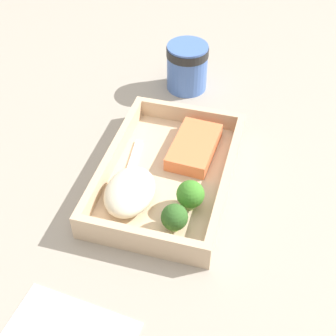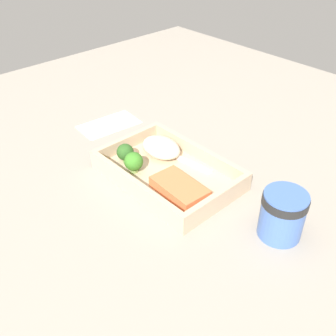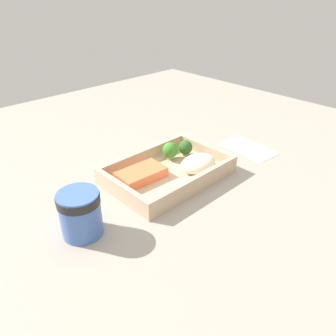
% 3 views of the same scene
% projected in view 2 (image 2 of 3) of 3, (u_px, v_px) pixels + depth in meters
% --- Properties ---
extents(ground_plane, '(1.60, 1.60, 0.02)m').
position_uv_depth(ground_plane, '(168.00, 182.00, 0.85)').
color(ground_plane, gray).
extents(takeout_tray, '(0.29, 0.19, 0.01)m').
position_uv_depth(takeout_tray, '(168.00, 176.00, 0.84)').
color(takeout_tray, '#CAAC8A').
rests_on(takeout_tray, ground_plane).
extents(tray_rim, '(0.29, 0.19, 0.03)m').
position_uv_depth(tray_rim, '(168.00, 168.00, 0.83)').
color(tray_rim, '#CAAC8A').
rests_on(tray_rim, takeout_tray).
extents(salmon_fillet, '(0.12, 0.07, 0.02)m').
position_uv_depth(salmon_fillet, '(179.00, 188.00, 0.78)').
color(salmon_fillet, '#F07645').
rests_on(salmon_fillet, takeout_tray).
extents(mashed_potatoes, '(0.10, 0.07, 0.04)m').
position_uv_depth(mashed_potatoes, '(161.00, 147.00, 0.89)').
color(mashed_potatoes, beige).
rests_on(mashed_potatoes, takeout_tray).
extents(broccoli_floret_1, '(0.04, 0.04, 0.05)m').
position_uv_depth(broccoli_floret_1, '(134.00, 162.00, 0.83)').
color(broccoli_floret_1, '#7D9F51').
rests_on(broccoli_floret_1, takeout_tray).
extents(broccoli_floret_2, '(0.04, 0.04, 0.04)m').
position_uv_depth(broccoli_floret_2, '(125.00, 152.00, 0.86)').
color(broccoli_floret_2, '#7EA451').
rests_on(broccoli_floret_2, takeout_tray).
extents(fork, '(0.16, 0.03, 0.00)m').
position_uv_depth(fork, '(178.00, 157.00, 0.88)').
color(fork, white).
rests_on(fork, takeout_tray).
extents(paper_cup, '(0.08, 0.08, 0.09)m').
position_uv_depth(paper_cup, '(283.00, 213.00, 0.68)').
color(paper_cup, '#456AB8').
rests_on(paper_cup, ground_plane).
extents(receipt_slip, '(0.10, 0.16, 0.00)m').
position_uv_depth(receipt_slip, '(109.00, 124.00, 1.03)').
color(receipt_slip, white).
rests_on(receipt_slip, ground_plane).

